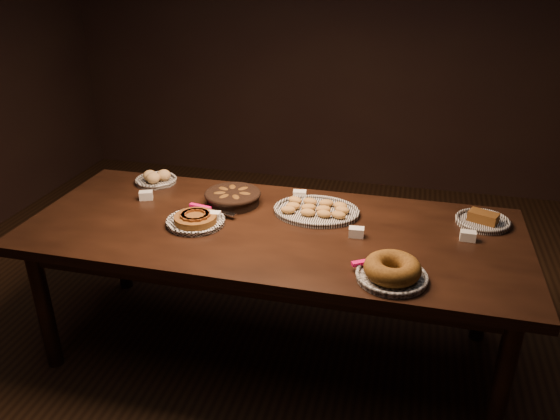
% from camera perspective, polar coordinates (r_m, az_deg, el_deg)
% --- Properties ---
extents(ground, '(5.00, 5.00, 0.00)m').
position_cam_1_polar(ground, '(3.06, -0.76, -14.36)').
color(ground, black).
rests_on(ground, ground).
extents(buffet_table, '(2.40, 1.00, 0.75)m').
position_cam_1_polar(buffet_table, '(2.68, -0.84, -3.16)').
color(buffet_table, black).
rests_on(buffet_table, ground).
extents(apple_tart_plate, '(0.32, 0.30, 0.06)m').
position_cam_1_polar(apple_tart_plate, '(2.70, -8.80, -1.02)').
color(apple_tart_plate, white).
rests_on(apple_tart_plate, buffet_table).
extents(madeleine_platter, '(0.43, 0.35, 0.05)m').
position_cam_1_polar(madeleine_platter, '(2.78, 3.82, 0.01)').
color(madeleine_platter, black).
rests_on(madeleine_platter, buffet_table).
extents(bundt_cake_plate, '(0.32, 0.33, 0.09)m').
position_cam_1_polar(bundt_cake_plate, '(2.26, 11.62, -6.26)').
color(bundt_cake_plate, black).
rests_on(bundt_cake_plate, buffet_table).
extents(croissant_basket, '(0.34, 0.34, 0.07)m').
position_cam_1_polar(croissant_basket, '(2.88, -4.97, 1.44)').
color(croissant_basket, black).
rests_on(croissant_basket, buffet_table).
extents(bread_roll_plate, '(0.24, 0.24, 0.08)m').
position_cam_1_polar(bread_roll_plate, '(3.22, -12.84, 3.23)').
color(bread_roll_plate, white).
rests_on(bread_roll_plate, buffet_table).
extents(loaf_plate, '(0.26, 0.26, 0.06)m').
position_cam_1_polar(loaf_plate, '(2.85, 20.42, -1.00)').
color(loaf_plate, black).
rests_on(loaf_plate, buffet_table).
extents(tent_cards, '(1.73, 0.42, 0.04)m').
position_cam_1_polar(tent_cards, '(2.73, 1.17, -0.39)').
color(tent_cards, white).
rests_on(tent_cards, buffet_table).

